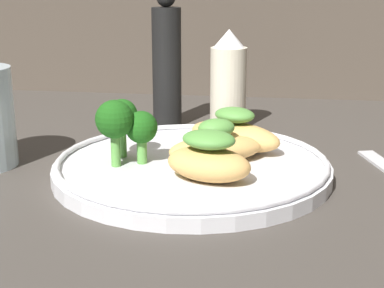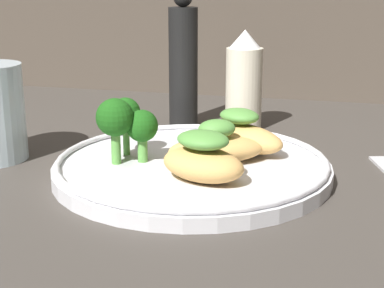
# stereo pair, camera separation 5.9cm
# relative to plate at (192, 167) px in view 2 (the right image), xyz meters

# --- Properties ---
(ground_plane) EXTENTS (1.80, 1.80, 0.01)m
(ground_plane) POSITION_rel_plate_xyz_m (0.00, 0.00, -0.01)
(ground_plane) COLOR #3D3833
(plate) EXTENTS (0.28, 0.28, 0.02)m
(plate) POSITION_rel_plate_xyz_m (0.00, 0.00, 0.00)
(plate) COLOR silver
(plate) RESTS_ON ground_plane
(grilled_meat_front) EXTENTS (0.09, 0.08, 0.05)m
(grilled_meat_front) POSITION_rel_plate_xyz_m (0.02, -0.05, 0.02)
(grilled_meat_front) COLOR tan
(grilled_meat_front) RESTS_ON plate
(grilled_meat_middle) EXTENTS (0.11, 0.09, 0.04)m
(grilled_meat_middle) POSITION_rel_plate_xyz_m (0.02, 0.01, 0.02)
(grilled_meat_middle) COLOR tan
(grilled_meat_middle) RESTS_ON plate
(grilled_meat_back) EXTENTS (0.12, 0.09, 0.05)m
(grilled_meat_back) POSITION_rel_plate_xyz_m (0.04, 0.05, 0.02)
(grilled_meat_back) COLOR tan
(grilled_meat_back) RESTS_ON plate
(broccoli_bunch) EXTENTS (0.06, 0.07, 0.07)m
(broccoli_bunch) POSITION_rel_plate_xyz_m (-0.07, -0.01, 0.05)
(broccoli_bunch) COLOR #569942
(broccoli_bunch) RESTS_ON plate
(sauce_bottle) EXTENTS (0.05, 0.05, 0.13)m
(sauce_bottle) POSITION_rel_plate_xyz_m (0.02, 0.20, 0.05)
(sauce_bottle) COLOR beige
(sauce_bottle) RESTS_ON ground_plane
(pepper_grinder) EXTENTS (0.04, 0.04, 0.18)m
(pepper_grinder) POSITION_rel_plate_xyz_m (-0.06, 0.20, 0.07)
(pepper_grinder) COLOR black
(pepper_grinder) RESTS_ON ground_plane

